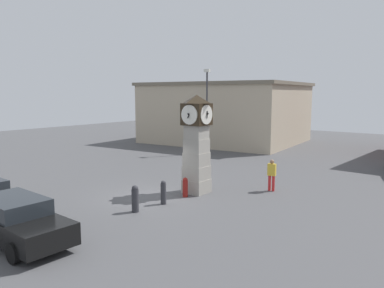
% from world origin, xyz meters
% --- Properties ---
extents(ground_plane, '(75.49, 75.49, 0.00)m').
position_xyz_m(ground_plane, '(0.00, 0.00, 0.00)').
color(ground_plane, '#4C4C4F').
extents(clock_tower, '(1.44, 1.46, 4.89)m').
position_xyz_m(clock_tower, '(1.40, 2.08, 2.56)').
color(clock_tower, '#9D988E').
rests_on(clock_tower, ground_plane).
extents(bollard_near_tower, '(0.26, 0.26, 0.96)m').
position_xyz_m(bollard_near_tower, '(1.45, 1.10, 0.48)').
color(bollard_near_tower, maroon).
rests_on(bollard_near_tower, ground_plane).
extents(bollard_mid_row, '(0.25, 0.25, 1.09)m').
position_xyz_m(bollard_mid_row, '(1.39, -0.42, 0.55)').
color(bollard_mid_row, '#333338').
rests_on(bollard_mid_row, ground_plane).
extents(bollard_far_row, '(0.30, 0.30, 1.15)m').
position_xyz_m(bollard_far_row, '(1.19, -1.99, 0.58)').
color(bollard_far_row, '#333338').
rests_on(bollard_far_row, ground_plane).
extents(car_by_building, '(4.62, 2.06, 1.50)m').
position_xyz_m(car_by_building, '(0.37, -6.65, 0.77)').
color(car_by_building, black).
rests_on(car_by_building, ground_plane).
extents(pedestrian_near_bench, '(0.43, 0.30, 1.63)m').
position_xyz_m(pedestrian_near_bench, '(4.30, 4.63, 0.93)').
color(pedestrian_near_bench, red).
rests_on(pedestrian_near_bench, ground_plane).
extents(street_lamp_near_road, '(0.50, 0.24, 6.92)m').
position_xyz_m(street_lamp_near_road, '(-5.24, 12.61, 3.97)').
color(street_lamp_near_road, '#333338').
rests_on(street_lamp_near_road, ground_plane).
extents(warehouse_blue_far, '(15.64, 13.33, 6.04)m').
position_xyz_m(warehouse_blue_far, '(-8.24, 20.45, 3.03)').
color(warehouse_blue_far, '#B7A88E').
rests_on(warehouse_blue_far, ground_plane).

